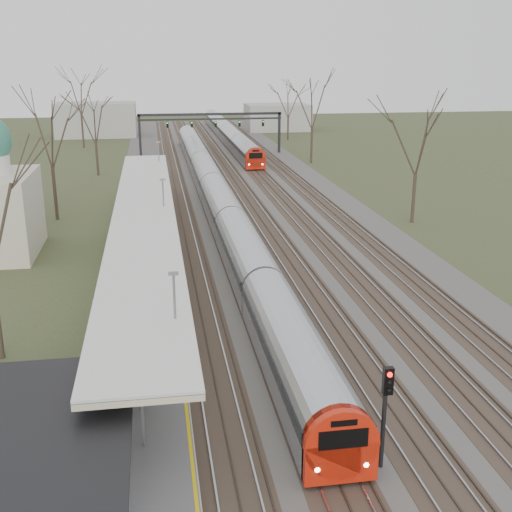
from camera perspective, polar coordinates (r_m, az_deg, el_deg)
The scene contains 11 objects.
track_bed at distance 66.96m, azimuth -1.61°, elevation 5.30°, with size 24.00×160.00×0.22m.
platform at distance 49.33m, azimuth -9.69°, elevation 1.13°, with size 3.50×69.00×1.00m, color #9E9B93.
canopy at distance 44.09m, azimuth -9.92°, elevation 3.77°, with size 4.10×50.00×3.11m.
station_building at distance 22.27m, azimuth -19.36°, elevation -18.01°, with size 6.00×9.00×3.20m, color silver.
signal_gantry at distance 95.72m, azimuth -4.05°, elevation 11.88°, with size 21.00×0.59×6.08m.
tree_west_far at distance 58.87m, azimuth -17.93°, elevation 10.64°, with size 5.50×5.50×11.33m.
tree_east_far at distance 56.89m, azimuth 14.20°, elevation 10.00°, with size 5.00×5.00×10.30m.
train_near at distance 64.11m, azimuth -3.81°, elevation 6.01°, with size 2.62×90.21×3.05m.
train_far at distance 110.94m, azimuth -2.51°, elevation 10.88°, with size 2.62×60.21×3.05m.
passenger at distance 25.65m, azimuth -10.25°, elevation -11.49°, with size 0.63×0.42×1.74m, color #292A51.
signal_post at distance 23.08m, azimuth 11.45°, elevation -12.64°, with size 0.35×0.45×4.10m.
Camera 1 is at (-8.26, -9.89, 14.17)m, focal length 45.00 mm.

